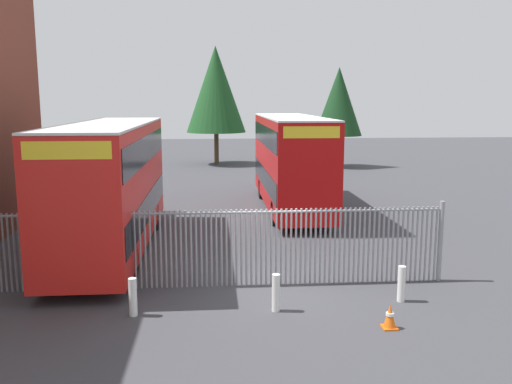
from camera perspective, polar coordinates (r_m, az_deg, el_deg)
ground_plane at (r=23.40m, az=-0.77°, el=-3.18°), size 100.00×100.00×0.00m
palisade_fence at (r=15.31m, az=-5.75°, el=-5.64°), size 13.87×0.14×2.35m
double_decker_bus_near_gate at (r=19.30m, az=-14.94°, el=1.05°), size 2.54×10.81×4.42m
double_decker_bus_behind_fence_left at (r=25.87m, az=3.65°, el=3.48°), size 2.54×10.81×4.42m
bollard_near_left at (r=13.79m, az=-12.75°, el=-10.67°), size 0.20×0.20×0.95m
bollard_center_front at (r=13.75m, az=2.09°, el=-10.49°), size 0.20×0.20×0.95m
bollard_near_right at (r=14.85m, az=14.97°, el=-9.26°), size 0.20×0.20×0.95m
traffic_cone_by_gate at (r=13.20m, az=13.83°, el=-12.51°), size 0.34×0.34×0.59m
tree_tall_back at (r=42.74m, az=8.65°, el=9.32°), size 3.63×3.63×7.62m
tree_short_side at (r=44.12m, az=-4.23°, el=10.65°), size 4.74×4.74×9.36m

